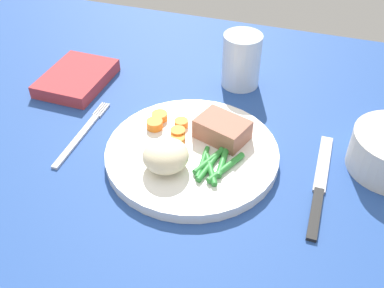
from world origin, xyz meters
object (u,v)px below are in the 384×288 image
fork (82,134)px  water_glass (241,63)px  dinner_plate (192,153)px  napkin (77,78)px  meat_portion (222,129)px  knife (320,186)px

fork → water_glass: 29.76cm
dinner_plate → water_glass: water_glass is taller
water_glass → napkin: bearing=-162.0°
dinner_plate → meat_portion: bearing=49.4°
dinner_plate → fork: size_ratio=1.51×
meat_portion → fork: 21.91cm
knife → napkin: size_ratio=1.50×
dinner_plate → napkin: (-25.78, 12.51, 0.31)cm
fork → napkin: napkin is taller
meat_portion → napkin: size_ratio=0.54×
meat_portion → fork: meat_portion is taller
dinner_plate → fork: (-17.91, -0.26, -0.60)cm
fork → napkin: (-7.87, 12.77, 0.91)cm
knife → water_glass: bearing=129.6°
water_glass → napkin: water_glass is taller
knife → napkin: (-44.23, 12.80, 0.91)cm
meat_portion → napkin: bearing=163.7°
fork → knife: knife is taller
napkin → fork: bearing=-58.4°
meat_portion → dinner_plate: bearing=-130.6°
dinner_plate → knife: dinner_plate is taller
meat_portion → fork: size_ratio=0.44×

